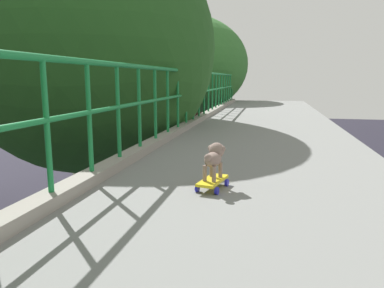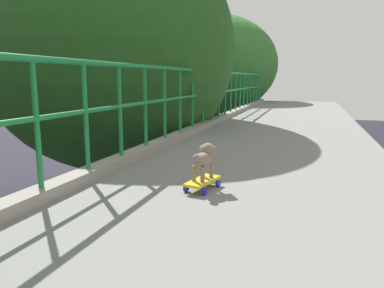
% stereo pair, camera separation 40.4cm
% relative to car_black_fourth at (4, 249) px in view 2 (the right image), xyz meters
% --- Properties ---
extents(overpass_deck, '(3.06, 29.19, 0.55)m').
position_rel_car_black_fourth_xyz_m(overpass_deck, '(9.03, -6.99, 4.42)').
color(overpass_deck, gray).
rests_on(overpass_deck, bridge_pier).
extents(green_railing, '(0.20, 27.73, 1.14)m').
position_rel_car_black_fourth_xyz_m(green_railing, '(7.55, -6.99, 4.96)').
color(green_railing, gray).
rests_on(green_railing, overpass_deck).
extents(car_black_fourth, '(1.96, 4.42, 1.40)m').
position_rel_car_black_fourth_xyz_m(car_black_fourth, '(0.00, 0.00, 0.00)').
color(car_black_fourth, black).
rests_on(car_black_fourth, ground).
extents(city_bus, '(2.69, 10.80, 3.58)m').
position_rel_car_black_fourth_xyz_m(city_bus, '(0.01, 13.83, 1.33)').
color(city_bus, beige).
rests_on(city_bus, ground).
extents(roadside_tree_mid, '(5.58, 5.58, 9.71)m').
position_rel_car_black_fourth_xyz_m(roadside_tree_mid, '(5.19, -1.47, 6.27)').
color(roadside_tree_mid, '#4D3A27').
rests_on(roadside_tree_mid, ground).
extents(roadside_tree_far, '(5.69, 5.69, 9.18)m').
position_rel_car_black_fourth_xyz_m(roadside_tree_far, '(5.27, 7.50, 6.24)').
color(roadside_tree_far, '#4B382D').
rests_on(roadside_tree_far, ground).
extents(roadside_tree_farthest, '(4.47, 4.47, 8.87)m').
position_rel_car_black_fourth_xyz_m(roadside_tree_farthest, '(5.35, 10.67, 6.27)').
color(roadside_tree_farthest, brown).
rests_on(roadside_tree_farthest, ground).
extents(toy_skateboard, '(0.26, 0.43, 0.09)m').
position_rel_car_black_fourth_xyz_m(toy_skateboard, '(8.69, -5.99, 4.76)').
color(toy_skateboard, yellow).
rests_on(toy_skateboard, overpass_deck).
extents(small_dog, '(0.19, 0.34, 0.31)m').
position_rel_car_black_fourth_xyz_m(small_dog, '(8.70, -5.95, 4.98)').
color(small_dog, '#826A60').
rests_on(small_dog, toy_skateboard).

